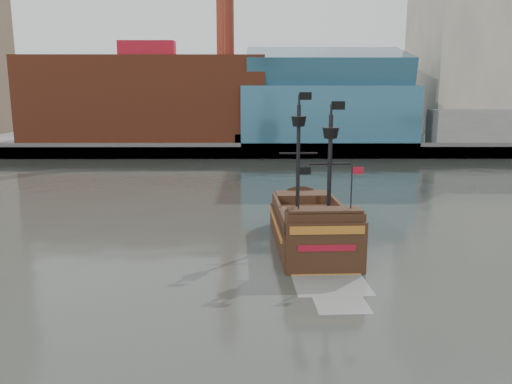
{
  "coord_description": "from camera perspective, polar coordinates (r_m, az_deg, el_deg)",
  "views": [
    {
      "loc": [
        -3.01,
        -20.77,
        10.48
      ],
      "look_at": [
        -2.79,
        12.51,
        4.0
      ],
      "focal_mm": 35.0,
      "sensor_mm": 36.0,
      "label": 1
    }
  ],
  "objects": [
    {
      "name": "ground",
      "position": [
        23.46,
        7.31,
        -15.61
      ],
      "size": [
        400.0,
        400.0,
        0.0
      ],
      "primitive_type": "plane",
      "color": "#2B2E29",
      "rests_on": "ground"
    },
    {
      "name": "promenade_far",
      "position": [
        113.21,
        1.16,
        6.21
      ],
      "size": [
        220.0,
        60.0,
        2.0
      ],
      "primitive_type": "cube",
      "color": "slate",
      "rests_on": "ground"
    },
    {
      "name": "seawall",
      "position": [
        83.83,
        1.7,
        4.73
      ],
      "size": [
        220.0,
        1.0,
        2.6
      ],
      "primitive_type": "cube",
      "color": "#4C4C49",
      "rests_on": "ground"
    },
    {
      "name": "skyline",
      "position": [
        106.59,
        4.28,
        18.58
      ],
      "size": [
        149.0,
        45.0,
        62.0
      ],
      "color": "brown",
      "rests_on": "promenade_far"
    },
    {
      "name": "pirate_ship",
      "position": [
        35.43,
        6.34,
        -4.51
      ],
      "size": [
        5.36,
        15.49,
        11.47
      ],
      "rotation": [
        0.0,
        0.0,
        0.04
      ],
      "color": "black",
      "rests_on": "ground"
    }
  ]
}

